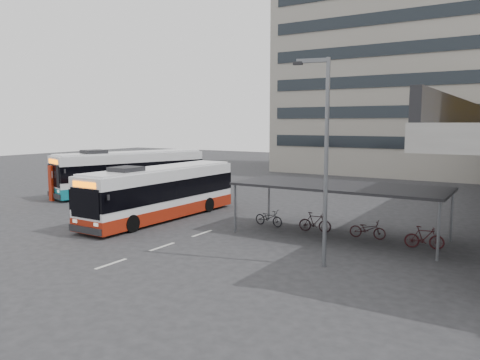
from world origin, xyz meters
The scene contains 10 objects.
ground centered at (0.00, 0.00, 0.00)m, with size 120.00×120.00×0.00m, color #28282B.
bike_shelter centered at (8.45, 3.00, 1.64)m, with size 10.00×4.00×2.54m.
office_block centered at (6.00, 36.00, 12.50)m, with size 30.00×15.00×25.00m, color gray.
road_markings centered at (2.50, -3.00, 0.01)m, with size 0.15×7.60×0.01m.
bus_main centered at (-1.70, 1.80, 1.49)m, with size 2.51×10.92×3.21m.
bus_teal centered at (-10.34, 8.05, 1.63)m, with size 6.21×12.09×3.52m.
pedestrian centered at (-2.63, 0.50, 0.90)m, with size 0.66×0.43×1.80m, color black.
lamp_post centered at (9.60, -1.89, 4.50)m, with size 1.37×0.46×7.89m.
sign_totem_mid centered at (-12.49, 2.36, 1.29)m, with size 0.54×0.27×2.50m.
sign_totem_north centered at (-12.47, 6.46, 1.27)m, with size 0.53×0.19×2.46m.
Camera 1 is at (16.18, -18.46, 5.48)m, focal length 35.00 mm.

